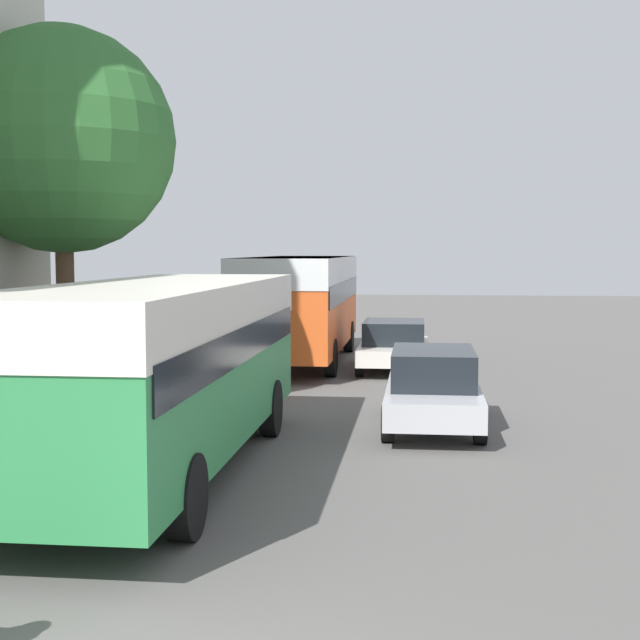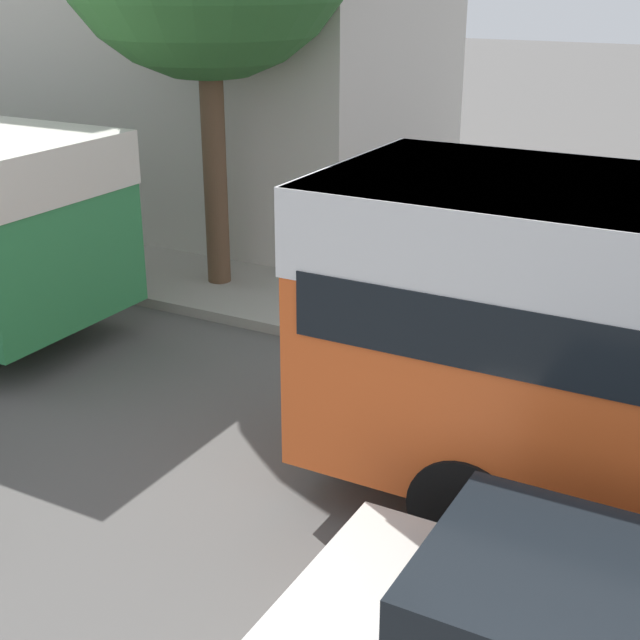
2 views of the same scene
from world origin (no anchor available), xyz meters
The scene contains 0 objects.
Camera 2 is at (5.79, 19.39, 4.77)m, focal length 50.00 mm.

